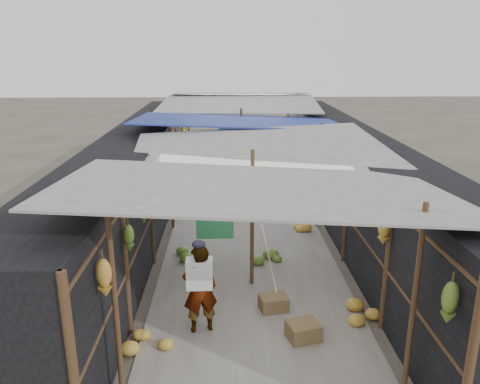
{
  "coord_description": "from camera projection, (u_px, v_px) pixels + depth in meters",
  "views": [
    {
      "loc": [
        -0.47,
        -4.96,
        4.25
      ],
      "look_at": [
        -0.16,
        4.91,
        1.25
      ],
      "focal_mm": 35.0,
      "sensor_mm": 36.0,
      "label": 1
    }
  ],
  "objects": [
    {
      "name": "aisle_slab",
      "position": [
        244.0,
        220.0,
        12.21
      ],
      "size": [
        3.6,
        16.0,
        0.02
      ],
      "primitive_type": "cube",
      "color": "#9E998E",
      "rests_on": "ground"
    },
    {
      "name": "stall_left",
      "position": [
        138.0,
        178.0,
        11.8
      ],
      "size": [
        1.4,
        15.0,
        2.3
      ],
      "primitive_type": "cube",
      "color": "black",
      "rests_on": "ground"
    },
    {
      "name": "stall_right",
      "position": [
        350.0,
        177.0,
        11.96
      ],
      "size": [
        1.4,
        15.0,
        2.3
      ],
      "primitive_type": "cube",
      "color": "black",
      "rests_on": "ground"
    },
    {
      "name": "crate_near",
      "position": [
        273.0,
        303.0,
        7.94
      ],
      "size": [
        0.52,
        0.44,
        0.27
      ],
      "primitive_type": "cube",
      "rotation": [
        0.0,
        0.0,
        0.2
      ],
      "color": "olive",
      "rests_on": "ground"
    },
    {
      "name": "crate_mid",
      "position": [
        303.0,
        331.0,
        7.13
      ],
      "size": [
        0.56,
        0.5,
        0.29
      ],
      "primitive_type": "cube",
      "rotation": [
        0.0,
        0.0,
        0.27
      ],
      "color": "olive",
      "rests_on": "ground"
    },
    {
      "name": "crate_back",
      "position": [
        234.0,
        204.0,
        12.97
      ],
      "size": [
        0.59,
        0.55,
        0.31
      ],
      "primitive_type": "cube",
      "rotation": [
        0.0,
        0.0,
        0.39
      ],
      "color": "olive",
      "rests_on": "ground"
    },
    {
      "name": "black_basin",
      "position": [
        280.0,
        181.0,
        15.59
      ],
      "size": [
        0.53,
        0.53,
        0.16
      ],
      "primitive_type": "cylinder",
      "color": "black",
      "rests_on": "ground"
    },
    {
      "name": "vendor_elderly",
      "position": [
        200.0,
        289.0,
        7.18
      ],
      "size": [
        0.61,
        0.47,
        1.47
      ],
      "primitive_type": "imported",
      "rotation": [
        0.0,
        0.0,
        3.39
      ],
      "color": "silver",
      "rests_on": "ground"
    },
    {
      "name": "shopper_blue",
      "position": [
        245.0,
        173.0,
        13.22
      ],
      "size": [
        1.01,
        0.86,
        1.83
      ],
      "primitive_type": "imported",
      "rotation": [
        0.0,
        0.0,
        -0.21
      ],
      "color": "#1E4A96",
      "rests_on": "ground"
    },
    {
      "name": "vendor_seated",
      "position": [
        266.0,
        168.0,
        15.64
      ],
      "size": [
        0.38,
        0.63,
        0.95
      ],
      "primitive_type": "imported",
      "rotation": [
        0.0,
        0.0,
        -1.53
      ],
      "color": "#47433E",
      "rests_on": "ground"
    },
    {
      "name": "market_canopy",
      "position": [
        245.0,
        126.0,
        11.83
      ],
      "size": [
        5.62,
        15.2,
        2.77
      ],
      "color": "brown",
      "rests_on": "ground"
    },
    {
      "name": "hanging_bananas",
      "position": [
        246.0,
        160.0,
        11.45
      ],
      "size": [
        3.95,
        14.42,
        0.71
      ],
      "color": "gold",
      "rests_on": "ground"
    },
    {
      "name": "floor_bananas",
      "position": [
        234.0,
        224.0,
        11.53
      ],
      "size": [
        3.99,
        10.7,
        0.34
      ],
      "color": "gold",
      "rests_on": "ground"
    }
  ]
}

